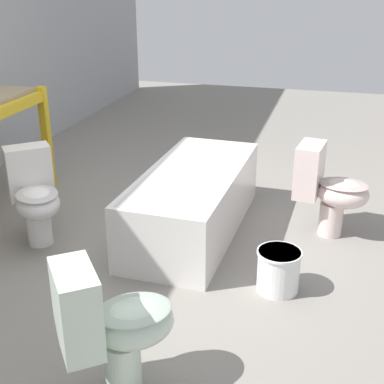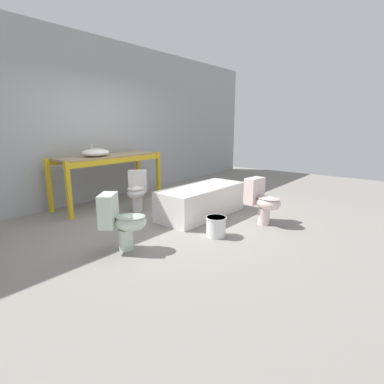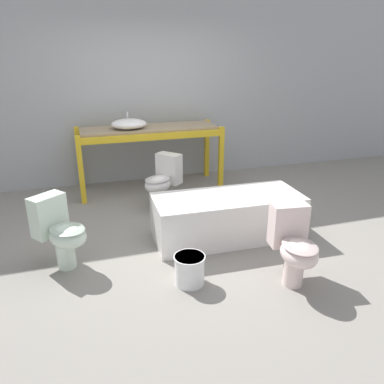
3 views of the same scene
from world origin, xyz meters
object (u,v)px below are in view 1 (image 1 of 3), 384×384
(bathtub_main, at_px, (193,196))
(toilet_far, at_px, (35,194))
(toilet_extra, at_px, (328,188))
(toilet_near, at_px, (112,323))
(bucket_white, at_px, (278,270))

(bathtub_main, bearing_deg, toilet_far, 116.49)
(toilet_extra, bearing_deg, toilet_near, 163.01)
(toilet_extra, xyz_separation_m, bucket_white, (-0.90, 0.25, -0.24))
(bathtub_main, distance_m, toilet_far, 1.19)
(toilet_near, distance_m, bucket_white, 1.30)
(toilet_extra, relative_size, bucket_white, 2.47)
(toilet_far, bearing_deg, toilet_near, -88.54)
(bathtub_main, relative_size, toilet_far, 2.35)
(toilet_extra, height_order, bucket_white, toilet_extra)
(toilet_extra, bearing_deg, bathtub_main, 109.87)
(toilet_near, bearing_deg, toilet_far, 4.37)
(bathtub_main, height_order, bucket_white, bathtub_main)
(bathtub_main, xyz_separation_m, toilet_far, (-0.49, 1.08, 0.10))
(bathtub_main, distance_m, toilet_near, 1.78)
(bathtub_main, relative_size, toilet_near, 2.35)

